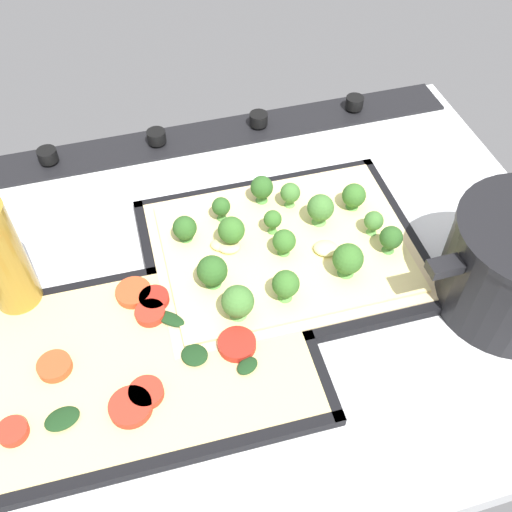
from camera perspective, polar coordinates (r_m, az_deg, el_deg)
name	(u,v)px	position (r cm, az deg, el deg)	size (l,w,h in cm)	color
ground_plane	(260,282)	(73.31, 0.40, -2.58)	(78.65, 63.27, 3.00)	silver
stove_control_panel	(209,134)	(91.50, -4.59, 11.71)	(75.50, 7.00, 2.60)	black
baking_tray_front	(284,254)	(73.88, 2.68, 0.17)	(34.37, 27.17, 1.30)	black
broccoli_pizza	(283,246)	(72.42, 2.68, 0.94)	(31.94, 24.74, 5.81)	beige
baking_tray_back	(149,361)	(65.87, -10.28, -9.94)	(36.65, 25.21, 1.30)	black
veggie_pizza_back	(147,357)	(65.28, -10.49, -9.62)	(34.21, 22.76, 1.90)	#E2C57C
oil_bottle	(0,257)	(68.47, -23.57, -0.08)	(5.22, 5.22, 20.79)	olive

